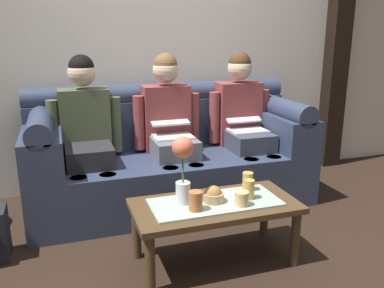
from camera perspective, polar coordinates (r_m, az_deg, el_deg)
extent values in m
plane|color=black|center=(2.53, 4.38, -17.67)|extent=(14.00, 14.00, 0.00)
cube|color=silver|center=(3.74, -5.65, 16.47)|extent=(6.00, 0.12, 2.90)
cube|color=black|center=(4.45, 19.91, 15.50)|extent=(0.20, 0.20, 2.90)
cube|color=#2D3851|center=(3.37, -2.79, -4.87)|extent=(2.24, 0.88, 0.42)
cube|color=#2D3851|center=(3.56, -4.32, 3.10)|extent=(2.24, 0.22, 0.40)
cylinder|color=#2D3851|center=(3.52, -4.40, 7.15)|extent=(2.24, 0.18, 0.18)
cube|color=#2D3851|center=(3.16, -20.28, -0.59)|extent=(0.28, 0.88, 0.28)
cylinder|color=#2D3851|center=(3.11, -20.59, 2.68)|extent=(0.18, 0.88, 0.18)
cube|color=#2D3851|center=(3.64, 12.17, 2.11)|extent=(0.28, 0.88, 0.28)
cylinder|color=#2D3851|center=(3.61, 12.33, 4.97)|extent=(0.18, 0.88, 0.18)
cube|color=#232326|center=(3.12, -14.25, -1.52)|extent=(0.34, 0.40, 0.15)
cylinder|color=#232326|center=(2.97, -15.41, -8.37)|extent=(0.12, 0.12, 0.42)
cylinder|color=#232326|center=(2.98, -11.54, -8.00)|extent=(0.12, 0.12, 0.42)
cube|color=#475138|center=(3.30, -14.81, 2.88)|extent=(0.38, 0.22, 0.54)
cylinder|color=#475138|center=(3.26, -18.85, 2.05)|extent=(0.09, 0.09, 0.44)
cylinder|color=#475138|center=(3.29, -10.66, 2.73)|extent=(0.09, 0.09, 0.44)
sphere|color=beige|center=(3.22, -15.27, 9.67)|extent=(0.21, 0.21, 0.21)
sphere|color=black|center=(3.22, -15.33, 10.38)|extent=(0.19, 0.19, 0.19)
cube|color=#595B66|center=(3.23, -2.57, -0.48)|extent=(0.34, 0.40, 0.15)
cylinder|color=#595B66|center=(3.06, -2.97, -7.07)|extent=(0.12, 0.12, 0.42)
cylinder|color=#595B66|center=(3.11, 0.60, -6.63)|extent=(0.12, 0.12, 0.42)
cube|color=brown|center=(3.40, -3.72, 3.74)|extent=(0.38, 0.22, 0.54)
cylinder|color=brown|center=(3.32, -7.46, 2.98)|extent=(0.09, 0.09, 0.44)
cylinder|color=brown|center=(3.44, 0.25, 3.54)|extent=(0.09, 0.09, 0.44)
sphere|color=beige|center=(3.33, -3.75, 10.34)|extent=(0.21, 0.21, 0.21)
sphere|color=brown|center=(3.32, -3.76, 11.03)|extent=(0.19, 0.19, 0.19)
cube|color=silver|center=(3.22, -2.68, 1.03)|extent=(0.31, 0.22, 0.02)
cube|color=silver|center=(3.32, -3.33, 3.42)|extent=(0.31, 0.21, 0.06)
cube|color=black|center=(3.31, -3.29, 3.35)|extent=(0.27, 0.18, 0.05)
cube|color=#383D4C|center=(3.46, 7.96, 0.47)|extent=(0.34, 0.40, 0.15)
cylinder|color=#383D4C|center=(3.28, 8.21, -5.61)|extent=(0.12, 0.12, 0.42)
cylinder|color=#383D4C|center=(3.37, 11.26, -5.17)|extent=(0.12, 0.12, 0.42)
cube|color=brown|center=(3.62, 6.40, 4.39)|extent=(0.38, 0.22, 0.54)
cylinder|color=brown|center=(3.50, 3.16, 3.74)|extent=(0.09, 0.09, 0.44)
cylinder|color=brown|center=(3.70, 9.97, 4.16)|extent=(0.09, 0.09, 0.44)
sphere|color=beige|center=(3.55, 6.73, 10.60)|extent=(0.21, 0.21, 0.21)
sphere|color=#472D19|center=(3.55, 6.75, 11.24)|extent=(0.19, 0.19, 0.19)
cube|color=silver|center=(3.45, 7.87, 1.89)|extent=(0.31, 0.22, 0.02)
cube|color=silver|center=(3.56, 6.85, 4.07)|extent=(0.31, 0.20, 0.10)
cube|color=black|center=(3.56, 6.91, 3.97)|extent=(0.27, 0.17, 0.08)
cube|color=#47331E|center=(2.47, 3.25, -8.70)|extent=(1.00, 0.49, 0.04)
cube|color=#9EB2A8|center=(2.46, 3.26, -8.19)|extent=(0.78, 0.34, 0.01)
cylinder|color=#47331E|center=(2.28, -5.92, -16.52)|extent=(0.06, 0.06, 0.35)
cylinder|color=#47331E|center=(2.59, 14.32, -12.77)|extent=(0.06, 0.06, 0.35)
cylinder|color=#47331E|center=(2.61, -7.84, -12.15)|extent=(0.06, 0.06, 0.35)
cylinder|color=#47331E|center=(2.89, 10.16, -9.44)|extent=(0.06, 0.06, 0.35)
cylinder|color=silver|center=(2.40, -1.27, -6.89)|extent=(0.09, 0.09, 0.13)
cylinder|color=#3D7538|center=(2.35, -1.30, -3.49)|extent=(0.01, 0.01, 0.17)
sphere|color=#E0664C|center=(2.31, -1.32, -0.47)|extent=(0.13, 0.13, 0.13)
cylinder|color=tan|center=(2.45, 3.02, -7.48)|extent=(0.13, 0.13, 0.06)
sphere|color=olive|center=(2.44, 3.02, -7.06)|extent=(0.10, 0.10, 0.10)
cylinder|color=#B26633|center=(2.32, 0.52, -8.02)|extent=(0.08, 0.08, 0.11)
cylinder|color=gold|center=(2.62, 7.84, -5.26)|extent=(0.07, 0.07, 0.12)
cylinder|color=gold|center=(2.50, 8.07, -6.34)|extent=(0.06, 0.06, 0.12)
cylinder|color=#DBB77A|center=(2.40, 7.00, -7.63)|extent=(0.08, 0.08, 0.09)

